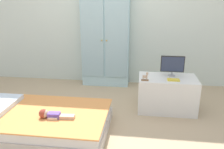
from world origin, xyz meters
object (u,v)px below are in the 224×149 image
(book_yellow, at_px, (173,80))
(doll, at_px, (50,115))
(bed, at_px, (43,121))
(wardrobe, at_px, (106,39))
(tv_stand, at_px, (167,94))
(rocking_horse_toy, at_px, (146,77))
(tv_monitor, at_px, (172,65))

(book_yellow, bearing_deg, doll, -151.39)
(bed, distance_m, doll, 0.24)
(bed, height_order, wardrobe, wardrobe)
(bed, distance_m, tv_stand, 1.65)
(rocking_horse_toy, bearing_deg, book_yellow, 8.36)
(doll, xyz_separation_m, rocking_horse_toy, (1.02, 0.70, 0.25))
(doll, bearing_deg, bed, 141.62)
(book_yellow, bearing_deg, wardrobe, 136.54)
(tv_monitor, xyz_separation_m, book_yellow, (0.00, -0.19, -0.15))
(book_yellow, bearing_deg, bed, -157.20)
(wardrobe, distance_m, rocking_horse_toy, 1.28)
(wardrobe, relative_size, book_yellow, 10.66)
(tv_monitor, distance_m, rocking_horse_toy, 0.44)
(doll, xyz_separation_m, tv_stand, (1.33, 0.86, -0.04))
(doll, height_order, book_yellow, book_yellow)
(bed, height_order, tv_stand, tv_stand)
(tv_monitor, height_order, book_yellow, tv_monitor)
(tv_stand, relative_size, book_yellow, 5.03)
(bed, xyz_separation_m, tv_stand, (1.47, 0.75, 0.12))
(tv_stand, bearing_deg, tv_monitor, 55.88)
(tv_monitor, bearing_deg, wardrobe, 142.34)
(tv_monitor, relative_size, rocking_horse_toy, 2.73)
(bed, xyz_separation_m, rocking_horse_toy, (1.17, 0.59, 0.40))
(bed, relative_size, book_yellow, 9.83)
(tv_stand, xyz_separation_m, tv_monitor, (0.05, 0.08, 0.39))
(doll, xyz_separation_m, book_yellow, (1.38, 0.75, 0.20))
(tv_monitor, relative_size, book_yellow, 2.04)
(bed, height_order, tv_monitor, tv_monitor)
(bed, bearing_deg, wardrobe, 73.48)
(wardrobe, bearing_deg, doll, -101.05)
(doll, relative_size, tv_monitor, 1.25)
(bed, bearing_deg, book_yellow, 22.80)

